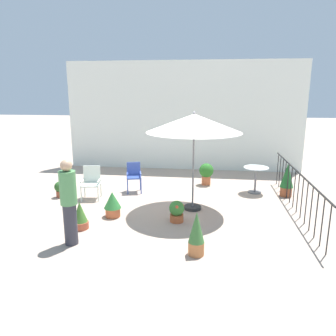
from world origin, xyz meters
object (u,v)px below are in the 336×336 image
object	(u,v)px
potted_plant_6	(60,189)
potted_plant_3	(287,179)
potted_plant_2	(177,211)
potted_plant_5	(80,216)
patio_chair_1	(91,181)
potted_plant_4	(206,172)
patio_chair_0	(134,175)
potted_plant_1	(112,203)
patio_umbrella_0	(194,124)
cafe_table_0	(256,175)
standing_person	(69,201)
potted_plant_0	(196,234)

from	to	relation	value
potted_plant_6	potted_plant_3	bearing A→B (deg)	8.20
potted_plant_2	potted_plant_5	distance (m)	2.17
patio_chair_1	potted_plant_4	distance (m)	3.65
potted_plant_5	patio_chair_0	bearing A→B (deg)	78.91
potted_plant_1	potted_plant_5	size ratio (longest dim) A/B	1.00
patio_chair_0	potted_plant_6	world-z (taller)	patio_chair_0
patio_chair_1	potted_plant_3	size ratio (longest dim) A/B	0.95
patio_umbrella_0	patio_chair_0	bearing A→B (deg)	145.13
cafe_table_0	potted_plant_1	world-z (taller)	cafe_table_0
cafe_table_0	potted_plant_4	size ratio (longest dim) A/B	1.11
potted_plant_2	potted_plant_6	size ratio (longest dim) A/B	1.10
cafe_table_0	patio_chair_1	bearing A→B (deg)	-166.51
potted_plant_3	potted_plant_5	bearing A→B (deg)	-149.66
patio_chair_1	potted_plant_3	world-z (taller)	potted_plant_3
cafe_table_0	potted_plant_1	bearing A→B (deg)	-146.89
patio_chair_0	standing_person	size ratio (longest dim) A/B	0.51
potted_plant_5	potted_plant_6	size ratio (longest dim) A/B	1.36
patio_umbrella_0	potted_plant_4	world-z (taller)	patio_umbrella_0
potted_plant_4	potted_plant_5	distance (m)	4.68
patio_chair_0	potted_plant_0	bearing A→B (deg)	-60.94
cafe_table_0	potted_plant_3	size ratio (longest dim) A/B	0.81
potted_plant_0	potted_plant_5	world-z (taller)	potted_plant_0
potted_plant_3	standing_person	world-z (taller)	standing_person
cafe_table_0	patio_chair_1	world-z (taller)	patio_chair_1
potted_plant_3	potted_plant_6	bearing A→B (deg)	-171.80
standing_person	patio_umbrella_0	bearing A→B (deg)	44.69
potted_plant_5	standing_person	distance (m)	0.94
potted_plant_4	patio_chair_1	bearing A→B (deg)	-150.88
cafe_table_0	potted_plant_3	xyz separation A→B (m)	(0.85, -0.23, -0.04)
potted_plant_1	potted_plant_3	world-z (taller)	potted_plant_3
patio_umbrella_0	potted_plant_4	distance (m)	2.92
potted_plant_2	standing_person	size ratio (longest dim) A/B	0.29
potted_plant_3	potted_plant_4	distance (m)	2.47
patio_chair_0	potted_plant_4	distance (m)	2.38
potted_plant_3	potted_plant_5	size ratio (longest dim) A/B	1.54
potted_plant_2	potted_plant_3	world-z (taller)	potted_plant_3
patio_chair_1	standing_person	size ratio (longest dim) A/B	0.53
potted_plant_3	potted_plant_6	size ratio (longest dim) A/B	2.10
patio_chair_0	potted_plant_5	size ratio (longest dim) A/B	1.41
patio_chair_1	potted_plant_1	distance (m)	1.62
potted_plant_1	patio_umbrella_0	bearing A→B (deg)	21.90
potted_plant_2	potted_plant_3	size ratio (longest dim) A/B	0.52
potted_plant_2	potted_plant_5	size ratio (longest dim) A/B	0.80
potted_plant_0	cafe_table_0	bearing A→B (deg)	68.59
cafe_table_0	patio_chair_1	xyz separation A→B (m)	(-4.65, -1.12, -0.03)
potted_plant_2	potted_plant_5	xyz separation A→B (m)	(-2.07, -0.67, 0.04)
patio_umbrella_0	patio_chair_1	bearing A→B (deg)	169.90
standing_person	potted_plant_0	bearing A→B (deg)	-2.97
patio_chair_0	potted_plant_2	bearing A→B (deg)	-54.74
cafe_table_0	patio_chair_1	size ratio (longest dim) A/B	0.85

